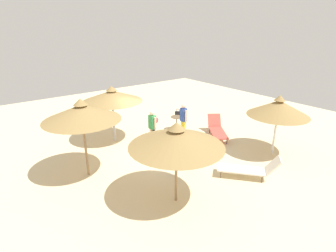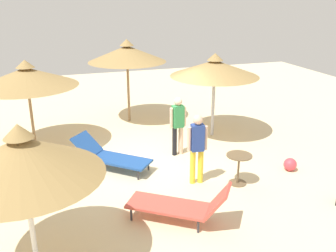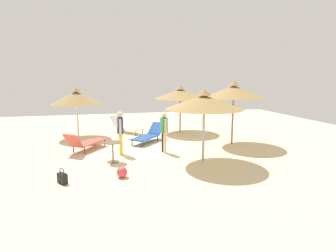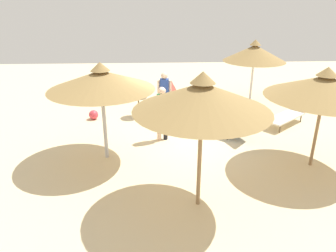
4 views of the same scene
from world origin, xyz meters
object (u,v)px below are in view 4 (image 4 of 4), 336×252
object	(u,v)px
parasol_umbrella_front	(255,53)
beach_ball	(94,115)
parasol_umbrella_back	(325,86)
parasol_umbrella_center	(101,80)
lounge_chair_far_right	(186,97)
handbag	(98,100)
lounge_chair_far_left	(289,113)
side_table_round	(139,103)
lounge_chair_near_left	(224,124)
person_standing_edge	(162,110)
parasol_umbrella_edge	(202,97)
person_standing_near_right	(164,93)

from	to	relation	value
parasol_umbrella_front	beach_ball	xyz separation A→B (m)	(-6.16, -1.75, -1.84)
parasol_umbrella_back	parasol_umbrella_center	world-z (taller)	parasol_umbrella_center
parasol_umbrella_back	lounge_chair_far_right	size ratio (longest dim) A/B	1.39
parasol_umbrella_back	beach_ball	bearing A→B (deg)	149.83
parasol_umbrella_front	handbag	distance (m)	6.52
parasol_umbrella_back	beach_ball	size ratio (longest dim) A/B	8.44
lounge_chair_far_left	side_table_round	world-z (taller)	lounge_chair_far_left
lounge_chair_near_left	side_table_round	distance (m)	3.27
parasol_umbrella_back	handbag	bearing A→B (deg)	139.91
side_table_round	parasol_umbrella_back	bearing A→B (deg)	-39.59
parasol_umbrella_back	beach_ball	distance (m)	7.48
person_standing_edge	parasol_umbrella_edge	bearing A→B (deg)	-78.80
lounge_chair_near_left	person_standing_edge	xyz separation A→B (m)	(-1.95, -0.29, 0.59)
parasol_umbrella_edge	parasol_umbrella_front	bearing A→B (deg)	65.85
side_table_round	beach_ball	size ratio (longest dim) A/B	2.23
parasol_umbrella_edge	parasol_umbrella_center	bearing A→B (deg)	134.78
parasol_umbrella_edge	handbag	xyz separation A→B (m)	(-3.15, 6.87, -2.21)
lounge_chair_near_left	person_standing_near_right	xyz separation A→B (m)	(-1.83, 1.41, 0.62)
parasol_umbrella_center	person_standing_near_right	distance (m)	3.47
lounge_chair_far_right	person_standing_edge	distance (m)	3.32
person_standing_near_right	beach_ball	bearing A→B (deg)	176.67
person_standing_edge	lounge_chair_far_left	bearing A→B (deg)	14.72
parasol_umbrella_center	person_standing_edge	bearing A→B (deg)	34.93
parasol_umbrella_back	parasol_umbrella_front	xyz separation A→B (m)	(-0.08, 5.38, -0.11)
side_table_round	beach_ball	bearing A→B (deg)	-172.79
parasol_umbrella_front	lounge_chair_far_right	world-z (taller)	parasol_umbrella_front
parasol_umbrella_center	person_standing_edge	world-z (taller)	parasol_umbrella_center
person_standing_edge	handbag	size ratio (longest dim) A/B	3.49
side_table_round	parasol_umbrella_center	bearing A→B (deg)	-103.54
lounge_chair_near_left	lounge_chair_far_left	bearing A→B (deg)	19.45
lounge_chair_far_right	lounge_chair_far_left	bearing A→B (deg)	-29.99
parasol_umbrella_back	lounge_chair_near_left	distance (m)	3.30
lounge_chair_near_left	lounge_chair_far_right	xyz separation A→B (m)	(-0.93, 2.82, 0.02)
parasol_umbrella_edge	beach_ball	world-z (taller)	parasol_umbrella_edge
person_standing_edge	handbag	world-z (taller)	person_standing_edge
handbag	parasol_umbrella_edge	bearing A→B (deg)	-65.34
parasol_umbrella_edge	lounge_chair_far_left	size ratio (longest dim) A/B	1.43
parasol_umbrella_edge	parasol_umbrella_back	bearing A→B (deg)	25.86
parasol_umbrella_center	lounge_chair_far_left	bearing A→B (deg)	20.62
lounge_chair_far_left	lounge_chair_near_left	size ratio (longest dim) A/B	1.00
person_standing_edge	side_table_round	xyz separation A→B (m)	(-0.80, 2.06, -0.45)
lounge_chair_far_left	person_standing_near_right	distance (m)	4.36
lounge_chair_far_right	beach_ball	distance (m)	3.66
parasol_umbrella_edge	parasol_umbrella_center	size ratio (longest dim) A/B	1.06
parasol_umbrella_center	person_standing_near_right	bearing A→B (deg)	58.93
parasol_umbrella_front	handbag	size ratio (longest dim) A/B	5.32
parasol_umbrella_edge	person_standing_edge	world-z (taller)	parasol_umbrella_edge
lounge_chair_far_left	beach_ball	xyz separation A→B (m)	(-6.81, 0.70, -0.20)
lounge_chair_near_left	person_standing_edge	world-z (taller)	person_standing_edge
person_standing_edge	handbag	distance (m)	4.41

